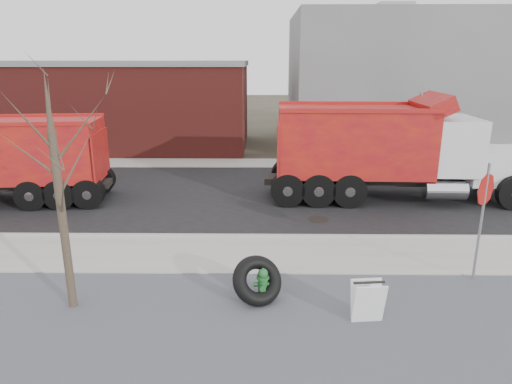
{
  "coord_description": "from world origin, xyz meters",
  "views": [
    {
      "loc": [
        1.03,
        -11.67,
        5.37
      ],
      "look_at": [
        0.86,
        1.87,
        1.4
      ],
      "focal_mm": 32.0,
      "sensor_mm": 36.0,
      "label": 1
    }
  ],
  "objects_px": {
    "stop_sign": "(484,203)",
    "dump_truck_red_a": "(389,147)",
    "sandwich_board": "(368,302)",
    "fire_hydrant": "(263,286)",
    "dump_truck_red_b": "(1,156)",
    "truck_tire": "(257,281)"
  },
  "relations": [
    {
      "from": "fire_hydrant",
      "to": "stop_sign",
      "type": "relative_size",
      "value": 0.27
    },
    {
      "from": "sandwich_board",
      "to": "dump_truck_red_b",
      "type": "height_order",
      "value": "dump_truck_red_b"
    },
    {
      "from": "dump_truck_red_a",
      "to": "dump_truck_red_b",
      "type": "bearing_deg",
      "value": -175.52
    },
    {
      "from": "dump_truck_red_a",
      "to": "dump_truck_red_b",
      "type": "xyz_separation_m",
      "value": [
        -14.76,
        -0.74,
        -0.24
      ]
    },
    {
      "from": "truck_tire",
      "to": "dump_truck_red_b",
      "type": "relative_size",
      "value": 0.17
    },
    {
      "from": "fire_hydrant",
      "to": "truck_tire",
      "type": "xyz_separation_m",
      "value": [
        -0.13,
        -0.02,
        0.15
      ]
    },
    {
      "from": "fire_hydrant",
      "to": "dump_truck_red_b",
      "type": "distance_m",
      "value": 12.37
    },
    {
      "from": "sandwich_board",
      "to": "dump_truck_red_b",
      "type": "distance_m",
      "value": 14.65
    },
    {
      "from": "sandwich_board",
      "to": "dump_truck_red_a",
      "type": "bearing_deg",
      "value": 67.22
    },
    {
      "from": "fire_hydrant",
      "to": "dump_truck_red_b",
      "type": "xyz_separation_m",
      "value": [
        -9.86,
        7.32,
        1.47
      ]
    },
    {
      "from": "fire_hydrant",
      "to": "sandwich_board",
      "type": "relative_size",
      "value": 0.87
    },
    {
      "from": "sandwich_board",
      "to": "stop_sign",
      "type": "bearing_deg",
      "value": 26.39
    },
    {
      "from": "stop_sign",
      "to": "dump_truck_red_b",
      "type": "xyz_separation_m",
      "value": [
        -15.17,
        6.24,
        -0.21
      ]
    },
    {
      "from": "truck_tire",
      "to": "stop_sign",
      "type": "xyz_separation_m",
      "value": [
        5.44,
        1.11,
        1.53
      ]
    },
    {
      "from": "stop_sign",
      "to": "dump_truck_red_b",
      "type": "height_order",
      "value": "dump_truck_red_b"
    },
    {
      "from": "fire_hydrant",
      "to": "dump_truck_red_b",
      "type": "relative_size",
      "value": 0.09
    },
    {
      "from": "truck_tire",
      "to": "dump_truck_red_a",
      "type": "relative_size",
      "value": 0.14
    },
    {
      "from": "fire_hydrant",
      "to": "dump_truck_red_a",
      "type": "xyz_separation_m",
      "value": [
        4.89,
        8.07,
        1.7
      ]
    },
    {
      "from": "stop_sign",
      "to": "sandwich_board",
      "type": "bearing_deg",
      "value": -165.01
    },
    {
      "from": "stop_sign",
      "to": "dump_truck_red_a",
      "type": "relative_size",
      "value": 0.29
    },
    {
      "from": "dump_truck_red_a",
      "to": "fire_hydrant",
      "type": "bearing_deg",
      "value": -119.63
    },
    {
      "from": "stop_sign",
      "to": "dump_truck_red_a",
      "type": "bearing_deg",
      "value": 76.01
    }
  ]
}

